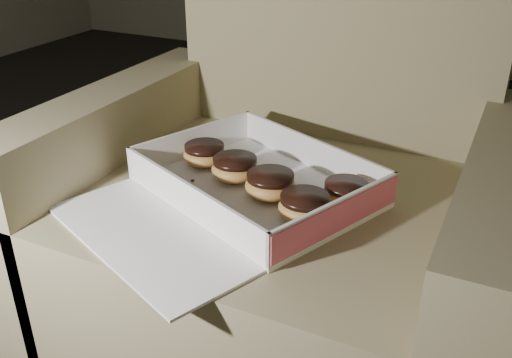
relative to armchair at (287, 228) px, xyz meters
name	(u,v)px	position (x,y,z in m)	size (l,w,h in m)	color
floor	(125,275)	(-0.46, 0.03, -0.28)	(4.50, 4.50, 0.00)	black
armchair	(287,228)	(0.00, 0.00, 0.00)	(0.86, 0.73, 0.90)	#90845C
bakery_box	(239,194)	(-0.04, -0.13, 0.13)	(0.54, 0.57, 0.07)	white
donut_a	(235,168)	(-0.08, -0.07, 0.15)	(0.09, 0.09, 0.04)	#D8924B
donut_b	(205,154)	(-0.16, -0.04, 0.15)	(0.08, 0.08, 0.04)	#D8924B
donut_c	(346,193)	(0.14, -0.07, 0.15)	(0.08, 0.08, 0.04)	#D8924B
donut_d	(304,206)	(0.09, -0.15, 0.15)	(0.09, 0.09, 0.04)	#D8924B
donut_e	(270,184)	(0.01, -0.11, 0.15)	(0.09, 0.09, 0.04)	#D8924B
crumb_a	(207,197)	(-0.09, -0.16, 0.13)	(0.01, 0.01, 0.00)	black
crumb_b	(192,180)	(-0.14, -0.12, 0.13)	(0.01, 0.01, 0.00)	black
crumb_c	(272,234)	(0.06, -0.22, 0.13)	(0.01, 0.01, 0.00)	black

